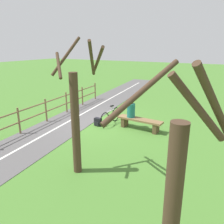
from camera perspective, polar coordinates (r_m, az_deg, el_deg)
ground_plane at (r=10.57m, az=-4.04°, el=-2.66°), size 80.00×80.00×0.00m
paved_path at (r=8.39m, az=-24.15°, el=-9.46°), size 6.38×36.03×0.02m
path_centre_line at (r=8.39m, az=-24.15°, el=-9.40°), size 3.72×31.81×0.00m
bench at (r=9.65m, az=7.15°, el=-2.54°), size 2.03×0.60×0.48m
person_seated at (r=9.69m, az=4.92°, el=0.66°), size 0.37×0.37×0.81m
bicycle at (r=10.23m, az=-0.42°, el=-1.16°), size 0.14×1.64×0.86m
backpack at (r=10.08m, az=-3.66°, el=-2.57°), size 0.34×0.25×0.36m
fence_roadside at (r=9.76m, az=-22.87°, el=-1.58°), size 1.32×13.40×1.12m
tree_near_bench at (r=3.20m, az=15.12°, el=-21.44°), size 1.46×1.45×3.39m
tree_mid_field at (r=6.06m, az=-9.13°, el=-0.53°), size 1.56×1.49×3.74m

